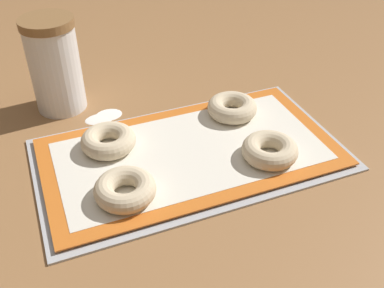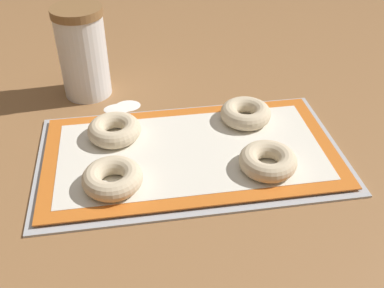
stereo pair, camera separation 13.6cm
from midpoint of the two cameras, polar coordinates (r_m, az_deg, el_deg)
ground_plane at (r=0.77m, az=-5.21°, el=-1.85°), size 2.80×2.80×0.00m
baking_tray at (r=0.77m, az=-5.04°, el=-1.68°), size 0.52×0.29×0.01m
baking_mat at (r=0.77m, az=-5.06°, el=-1.37°), size 0.50×0.27×0.00m
bagel_front_left at (r=0.69m, az=-14.18°, el=-6.03°), size 0.09×0.09×0.03m
bagel_front_right at (r=0.74m, az=4.78°, el=-1.12°), size 0.09×0.09×0.03m
bagel_back_left at (r=0.79m, az=-15.48°, el=0.10°), size 0.09×0.09×0.03m
bagel_back_right at (r=0.85m, az=0.58°, el=4.38°), size 0.09×0.09×0.03m
flour_canister at (r=0.92m, az=-21.25°, el=9.13°), size 0.10×0.10×0.18m
flour_patch_near at (r=0.90m, az=-14.83°, el=3.40°), size 0.05×0.04×0.00m
flour_patch_far at (r=0.90m, az=-15.95°, el=2.87°), size 0.06×0.04×0.00m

